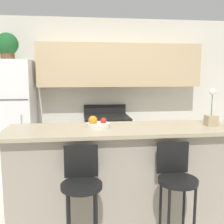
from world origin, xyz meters
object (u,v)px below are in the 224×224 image
at_px(potted_plant_on_fridge, 7,45).
at_px(stove_range, 107,143).
at_px(orchid_vase, 211,115).
at_px(fruit_bowl, 98,124).
at_px(refrigerator, 11,118).
at_px(bar_stool_left, 82,188).
at_px(bar_stool_right, 176,183).
at_px(trash_bin, 48,165).

bearing_deg(potted_plant_on_fridge, stove_range, 0.37).
bearing_deg(orchid_vase, fruit_bowl, 178.07).
xyz_separation_m(refrigerator, bar_stool_left, (1.08, -2.19, -0.24)).
height_order(bar_stool_left, fruit_bowl, fruit_bowl).
bearing_deg(bar_stool_right, bar_stool_left, 180.00).
bearing_deg(bar_stool_right, orchid_vase, 40.52).
bearing_deg(orchid_vase, stove_range, 117.11).
bearing_deg(stove_range, fruit_bowl, -99.01).
bearing_deg(refrigerator, stove_range, 0.38).
bearing_deg(orchid_vase, trash_bin, 140.60).
height_order(refrigerator, fruit_bowl, refrigerator).
relative_size(refrigerator, orchid_vase, 4.72).
distance_m(refrigerator, bar_stool_right, 2.90).
relative_size(stove_range, bar_stool_left, 1.06).
bearing_deg(trash_bin, potted_plant_on_fridge, 158.51).
xyz_separation_m(fruit_bowl, trash_bin, (-0.68, 1.48, -0.92)).
bearing_deg(orchid_vase, refrigerator, 144.24).
height_order(bar_stool_left, potted_plant_on_fridge, potted_plant_on_fridge).
distance_m(bar_stool_right, trash_bin, 2.42).
bearing_deg(fruit_bowl, trash_bin, 114.63).
relative_size(potted_plant_on_fridge, fruit_bowl, 1.73).
distance_m(refrigerator, bar_stool_left, 2.46).
relative_size(bar_stool_right, potted_plant_on_fridge, 2.47).
relative_size(potted_plant_on_fridge, orchid_vase, 1.06).
bearing_deg(bar_stool_right, fruit_bowl, 142.40).
height_order(bar_stool_left, bar_stool_right, same).
relative_size(stove_range, bar_stool_right, 1.06).
relative_size(orchid_vase, fruit_bowl, 1.64).
height_order(fruit_bowl, trash_bin, fruit_bowl).
xyz_separation_m(potted_plant_on_fridge, orchid_vase, (2.42, -1.74, -0.85)).
distance_m(stove_range, bar_stool_right, 2.24).
height_order(stove_range, fruit_bowl, fruit_bowl).
relative_size(bar_stool_right, trash_bin, 2.65).
relative_size(refrigerator, trash_bin, 4.78).
xyz_separation_m(stove_range, bar_stool_left, (-0.44, -2.20, 0.21)).
height_order(refrigerator, bar_stool_right, refrigerator).
bearing_deg(orchid_vase, bar_stool_right, -139.48).
bearing_deg(stove_range, orchid_vase, -62.89).
bearing_deg(bar_stool_left, refrigerator, 116.20).
height_order(refrigerator, stove_range, refrigerator).
relative_size(fruit_bowl, trash_bin, 0.62).
bearing_deg(potted_plant_on_fridge, trash_bin, -21.49).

